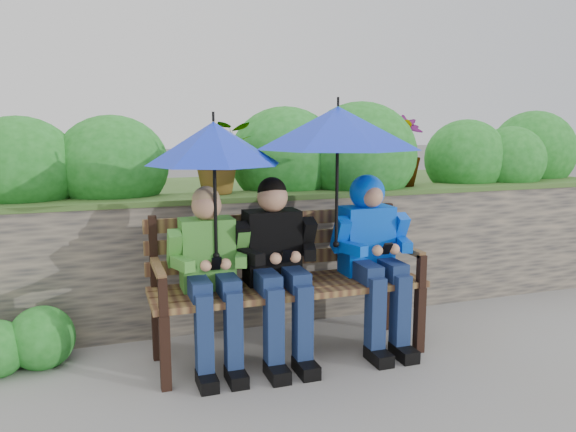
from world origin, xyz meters
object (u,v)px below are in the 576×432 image
object	(u,v)px
boy_right	(373,246)
umbrella_left	(214,143)
boy_middle	(277,260)
park_bench	(286,274)
umbrella_right	(338,128)
boy_left	(211,268)

from	to	relation	value
boy_right	umbrella_left	world-z (taller)	umbrella_left
boy_middle	boy_right	xyz separation A→B (m)	(0.72, 0.01, 0.04)
park_bench	umbrella_left	xyz separation A→B (m)	(-0.50, -0.09, 0.90)
boy_middle	umbrella_right	xyz separation A→B (m)	(0.42, -0.02, 0.87)
umbrella_left	umbrella_right	world-z (taller)	umbrella_right
umbrella_left	boy_left	bearing A→B (deg)	178.68
park_bench	umbrella_left	world-z (taller)	umbrella_left
park_bench	boy_left	xyz separation A→B (m)	(-0.54, -0.09, 0.11)
boy_left	umbrella_right	size ratio (longest dim) A/B	1.06
boy_left	boy_right	world-z (taller)	boy_right
park_bench	boy_left	size ratio (longest dim) A/B	1.57
boy_left	umbrella_right	xyz separation A→B (m)	(0.86, -0.02, 0.88)
umbrella_left	boy_middle	bearing A→B (deg)	-0.50
boy_middle	boy_right	bearing A→B (deg)	1.14
park_bench	boy_right	distance (m)	0.65
park_bench	boy_right	world-z (taller)	boy_right
boy_right	umbrella_left	bearing A→B (deg)	-179.45
boy_right	umbrella_left	distance (m)	1.34
park_bench	umbrella_right	size ratio (longest dim) A/B	1.66
park_bench	boy_right	size ratio (longest dim) A/B	1.53
park_bench	boy_middle	xyz separation A→B (m)	(-0.10, -0.10, 0.13)
boy_middle	umbrella_left	size ratio (longest dim) A/B	1.33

